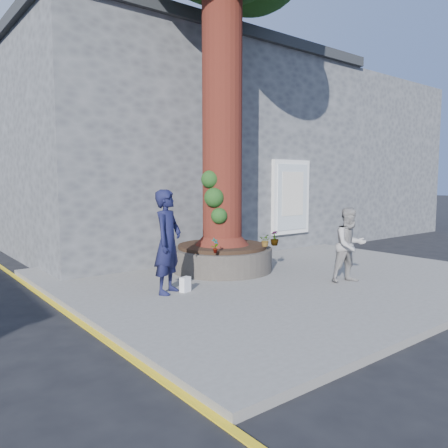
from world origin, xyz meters
TOP-DOWN VIEW (x-y plane):
  - ground at (0.00, 0.00)m, footprint 120.00×120.00m
  - pavement at (1.50, 1.00)m, footprint 9.00×8.00m
  - yellow_line at (-3.05, 1.00)m, footprint 0.10×30.00m
  - stone_shop at (2.50, 7.20)m, footprint 10.30×8.30m
  - neighbour_shop at (10.50, 7.20)m, footprint 6.00×8.00m
  - planter at (0.80, 2.00)m, footprint 2.30×2.30m
  - man at (-1.26, 0.99)m, footprint 0.83×0.77m
  - woman at (2.11, -0.55)m, footprint 0.88×0.77m
  - shopping_bag at (-0.97, 0.86)m, footprint 0.23×0.17m
  - plant_a at (-0.05, 1.15)m, footprint 0.18×0.14m
  - plant_b at (1.28, 2.56)m, footprint 0.30×0.30m
  - plant_c at (1.65, 1.15)m, footprint 0.20×0.20m
  - plant_d at (1.37, 1.15)m, footprint 0.32×0.33m

SIDE VIEW (x-z plane):
  - ground at x=0.00m, z-range 0.00..0.00m
  - yellow_line at x=-3.05m, z-range 0.00..0.01m
  - pavement at x=1.50m, z-range 0.00..0.12m
  - shopping_bag at x=-0.97m, z-range 0.12..0.40m
  - planter at x=0.80m, z-range 0.11..0.71m
  - plant_d at x=1.37m, z-range 0.72..1.01m
  - plant_a at x=-0.05m, z-range 0.72..1.03m
  - woman at x=2.11m, z-range 0.12..1.65m
  - plant_c at x=1.65m, z-range 0.72..1.06m
  - plant_b at x=1.28m, z-range 0.72..1.11m
  - man at x=-1.26m, z-range 0.12..2.03m
  - neighbour_shop at x=10.50m, z-range 0.00..6.00m
  - stone_shop at x=2.50m, z-range 0.01..6.31m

